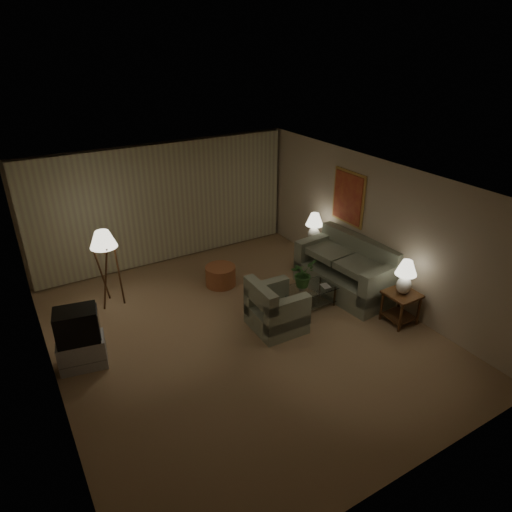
{
  "coord_description": "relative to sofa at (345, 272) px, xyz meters",
  "views": [
    {
      "loc": [
        -3.15,
        -5.8,
        4.77
      ],
      "look_at": [
        0.67,
        0.6,
        1.09
      ],
      "focal_mm": 32.0,
      "sensor_mm": 36.0,
      "label": 1
    }
  ],
  "objects": [
    {
      "name": "tv_cabinet",
      "position": [
        -5.05,
        0.33,
        -0.19
      ],
      "size": [
        0.88,
        0.71,
        0.5
      ],
      "primitive_type": "cube",
      "rotation": [
        0.0,
        0.0,
        -0.2
      ],
      "color": "#B0B0B3",
      "rests_on": "ground"
    },
    {
      "name": "ottoman",
      "position": [
        -2.02,
        1.53,
        -0.23
      ],
      "size": [
        0.81,
        0.81,
        0.42
      ],
      "primitive_type": "cylinder",
      "rotation": [
        0.0,
        0.0,
        0.38
      ],
      "color": "#AB5F39",
      "rests_on": "ground"
    },
    {
      "name": "flowers",
      "position": [
        -1.13,
        -0.1,
        0.39
      ],
      "size": [
        0.59,
        0.55,
        0.51
      ],
      "primitive_type": "imported",
      "rotation": [
        0.0,
        0.0,
        0.42
      ],
      "color": "#3E7634",
      "rests_on": "vase"
    },
    {
      "name": "table_lamp_far",
      "position": [
        0.15,
        1.25,
        0.55
      ],
      "size": [
        0.38,
        0.38,
        0.66
      ],
      "color": "white",
      "rests_on": "side_table_far"
    },
    {
      "name": "sofa",
      "position": [
        0.0,
        0.0,
        0.0
      ],
      "size": [
        2.17,
        1.36,
        0.88
      ],
      "rotation": [
        0.0,
        0.0,
        -1.48
      ],
      "color": "gray",
      "rests_on": "ground"
    },
    {
      "name": "coffee_table",
      "position": [
        -0.98,
        -0.1,
        -0.16
      ],
      "size": [
        1.08,
        0.59,
        0.41
      ],
      "color": "silver",
      "rests_on": "ground"
    },
    {
      "name": "side_table_far",
      "position": [
        0.15,
        1.25,
        -0.04
      ],
      "size": [
        0.48,
        0.41,
        0.6
      ],
      "color": "#3D2410",
      "rests_on": "ground"
    },
    {
      "name": "crt_tv",
      "position": [
        -5.05,
        0.33,
        0.32
      ],
      "size": [
        0.79,
        0.68,
        0.53
      ],
      "primitive_type": "cube",
      "rotation": [
        0.0,
        0.0,
        -0.2
      ],
      "color": "black",
      "rests_on": "tv_cabinet"
    },
    {
      "name": "room_shell",
      "position": [
        -2.48,
        1.32,
        1.31
      ],
      "size": [
        6.04,
        7.02,
        2.72
      ],
      "color": "#C5B197",
      "rests_on": "ground"
    },
    {
      "name": "armchair",
      "position": [
        -1.86,
        -0.36,
        -0.07
      ],
      "size": [
        0.94,
        0.89,
        0.75
      ],
      "rotation": [
        0.0,
        0.0,
        1.54
      ],
      "color": "gray",
      "rests_on": "ground"
    },
    {
      "name": "table_lamp_near",
      "position": [
        0.15,
        -1.35,
        0.54
      ],
      "size": [
        0.38,
        0.38,
        0.65
      ],
      "color": "white",
      "rests_on": "side_table_near"
    },
    {
      "name": "ground",
      "position": [
        -2.5,
        -0.19,
        -0.44
      ],
      "size": [
        7.0,
        7.0,
        0.0
      ],
      "primitive_type": "plane",
      "color": "#966E53",
      "rests_on": "ground"
    },
    {
      "name": "book",
      "position": [
        -0.73,
        -0.2,
        -0.02
      ],
      "size": [
        0.18,
        0.22,
        0.02
      ],
      "primitive_type": "imported",
      "rotation": [
        0.0,
        0.0,
        -0.16
      ],
      "color": "olive",
      "rests_on": "coffee_table"
    },
    {
      "name": "side_table_near",
      "position": [
        0.15,
        -1.35,
        -0.03
      ],
      "size": [
        0.55,
        0.55,
        0.6
      ],
      "color": "#3D2410",
      "rests_on": "ground"
    },
    {
      "name": "floor_lamp",
      "position": [
        -4.17,
        1.95,
        0.36
      ],
      "size": [
        0.5,
        0.5,
        1.53
      ],
      "color": "#3D2410",
      "rests_on": "ground"
    },
    {
      "name": "vase",
      "position": [
        -1.13,
        -0.1,
        0.05
      ],
      "size": [
        0.19,
        0.19,
        0.16
      ],
      "primitive_type": "imported",
      "rotation": [
        0.0,
        0.0,
        0.31
      ],
      "color": "silver",
      "rests_on": "coffee_table"
    }
  ]
}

